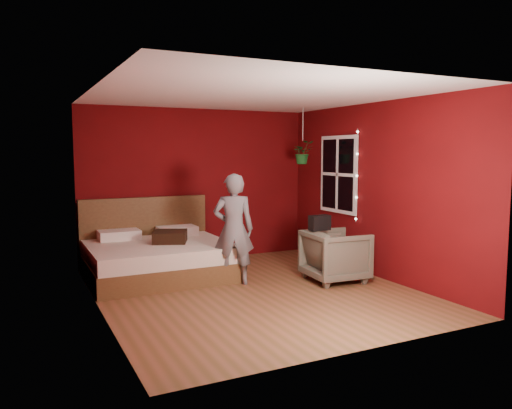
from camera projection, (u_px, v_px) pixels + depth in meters
floor at (255, 291)px, 6.70m from camera, size 4.50×4.50×0.00m
room_walls at (255, 166)px, 6.52m from camera, size 4.04×4.54×2.62m
window at (338, 174)px, 8.21m from camera, size 0.05×0.97×1.27m
fairy_lights at (357, 176)px, 7.73m from camera, size 0.04×0.04×1.45m
bed at (157, 257)px, 7.52m from camera, size 2.06×1.75×1.13m
person at (234, 229)px, 7.02m from camera, size 0.67×0.56×1.57m
armchair at (335, 256)px, 7.21m from camera, size 0.87×0.85×0.74m
handbag at (320, 223)px, 7.19m from camera, size 0.30×0.16×0.22m
throw_pillow at (170, 237)px, 7.49m from camera, size 0.63×0.63×0.17m
hanging_plant at (303, 152)px, 8.35m from camera, size 0.39×0.36×0.93m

